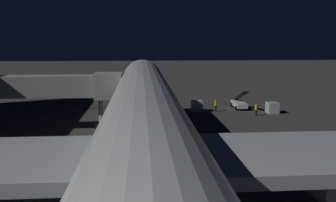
# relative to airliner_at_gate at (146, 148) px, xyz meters

# --- Properties ---
(ground_plane) EXTENTS (320.00, 320.00, 0.00)m
(ground_plane) POSITION_rel_airliner_at_gate_xyz_m (0.00, -8.58, -5.20)
(ground_plane) COLOR #383533
(airliner_at_gate) EXTENTS (57.55, 70.78, 17.99)m
(airliner_at_gate) POSITION_rel_airliner_at_gate_xyz_m (0.00, 0.00, 0.00)
(airliner_at_gate) COLOR silver
(airliner_at_gate) RESTS_ON ground_plane
(jet_bridge) EXTENTS (25.20, 3.40, 6.84)m
(jet_bridge) POSITION_rel_airliner_at_gate_xyz_m (13.35, -25.15, 0.12)
(jet_bridge) COLOR #9E9E99
(jet_bridge) RESTS_ON ground_plane
(belt_loader) EXTENTS (1.96, 7.73, 3.34)m
(belt_loader) POSITION_rel_airliner_at_gate_xyz_m (-15.25, -37.10, -4.36)
(belt_loader) COLOR silver
(belt_loader) RESTS_ON ground_plane
(baggage_container_near_belt) EXTENTS (1.60, 1.77, 1.57)m
(baggage_container_near_belt) POSITION_rel_airliner_at_gate_xyz_m (-19.24, -33.26, -4.42)
(baggage_container_near_belt) COLOR #B7BABF
(baggage_container_near_belt) RESTS_ON ground_plane
(baggage_container_mid_row) EXTENTS (1.65, 1.62, 1.65)m
(baggage_container_mid_row) POSITION_rel_airliner_at_gate_xyz_m (-8.20, -35.26, -4.38)
(baggage_container_mid_row) COLOR #B7BABF
(baggage_container_mid_row) RESTS_ON ground_plane
(ground_crew_near_nose_gear) EXTENTS (0.40, 0.40, 1.90)m
(ground_crew_near_nose_gear) POSITION_rel_airliner_at_gate_xyz_m (-5.16, -36.32, -4.15)
(ground_crew_near_nose_gear) COLOR black
(ground_crew_near_nose_gear) RESTS_ON ground_plane
(ground_crew_by_belt_loader) EXTENTS (0.40, 0.40, 1.81)m
(ground_crew_by_belt_loader) POSITION_rel_airliner_at_gate_xyz_m (-11.03, -34.89, -4.20)
(ground_crew_by_belt_loader) COLOR black
(ground_crew_by_belt_loader) RESTS_ON ground_plane
(ground_crew_marshaller_fwd) EXTENTS (0.40, 0.40, 1.71)m
(ground_crew_marshaller_fwd) POSITION_rel_airliner_at_gate_xyz_m (-16.23, -31.58, -4.26)
(ground_crew_marshaller_fwd) COLOR black
(ground_crew_marshaller_fwd) RESTS_ON ground_plane
(traffic_cone_nose_port) EXTENTS (0.36, 0.36, 0.55)m
(traffic_cone_nose_port) POSITION_rel_airliner_at_gate_xyz_m (-2.20, -34.43, -4.93)
(traffic_cone_nose_port) COLOR orange
(traffic_cone_nose_port) RESTS_ON ground_plane
(traffic_cone_nose_starboard) EXTENTS (0.36, 0.36, 0.55)m
(traffic_cone_nose_starboard) POSITION_rel_airliner_at_gate_xyz_m (2.20, -34.43, -4.93)
(traffic_cone_nose_starboard) COLOR orange
(traffic_cone_nose_starboard) RESTS_ON ground_plane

